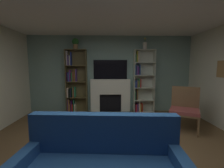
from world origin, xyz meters
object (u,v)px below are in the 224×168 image
at_px(tv, 110,70).
at_px(bookshelf_left, 74,83).
at_px(coffee_table, 103,141).
at_px(potted_plant, 75,43).
at_px(armchair, 185,108).
at_px(bookshelf_right, 141,83).
at_px(vase_with_flowers, 145,45).
at_px(fireplace, 110,95).

xyz_separation_m(tv, bookshelf_left, (-1.23, -0.06, -0.47)).
bearing_deg(coffee_table, potted_plant, 108.72).
height_order(tv, bookshelf_left, bookshelf_left).
xyz_separation_m(potted_plant, armchair, (2.98, -1.48, -1.79)).
bearing_deg(bookshelf_right, armchair, -63.21).
distance_m(bookshelf_right, potted_plant, 2.58).
distance_m(tv, bookshelf_left, 1.32).
distance_m(bookshelf_left, coffee_table, 3.09).
distance_m(bookshelf_left, armchair, 3.45).
distance_m(tv, armchair, 2.60).
relative_size(bookshelf_right, potted_plant, 6.01).
bearing_deg(potted_plant, armchair, -26.48).
relative_size(tv, coffee_table, 1.60).
height_order(potted_plant, vase_with_flowers, vase_with_flowers).
distance_m(fireplace, vase_with_flowers, 2.04).
relative_size(fireplace, bookshelf_right, 0.68).
bearing_deg(fireplace, bookshelf_left, 179.81).
distance_m(bookshelf_right, armchair, 1.77).
distance_m(vase_with_flowers, armchair, 2.37).
relative_size(bookshelf_right, armchair, 2.01).
relative_size(potted_plant, armchair, 0.33).
bearing_deg(potted_plant, fireplace, 2.65).
xyz_separation_m(bookshelf_left, vase_with_flowers, (2.37, -0.06, 1.27)).
bearing_deg(tv, potted_plant, -174.02).
bearing_deg(potted_plant, coffee_table, -71.28).
distance_m(fireplace, armchair, 2.39).
relative_size(fireplace, armchair, 1.37).
height_order(tv, armchair, tv).
bearing_deg(fireplace, potted_plant, -177.35).
relative_size(tv, armchair, 1.08).
height_order(fireplace, bookshelf_left, bookshelf_left).
distance_m(tv, bookshelf_right, 1.16).
distance_m(potted_plant, vase_with_flowers, 2.29).
bearing_deg(armchair, bookshelf_right, 116.79).
relative_size(tv, bookshelf_left, 0.53).
height_order(fireplace, tv, tv).
xyz_separation_m(fireplace, coffee_table, (-0.20, -2.84, -0.23)).
xyz_separation_m(bookshelf_right, vase_with_flowers, (0.08, -0.04, 1.26)).
bearing_deg(bookshelf_left, vase_with_flowers, -1.38).
relative_size(tv, bookshelf_right, 0.53).
bearing_deg(armchair, coffee_table, -147.18).
relative_size(bookshelf_left, armchair, 2.01).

